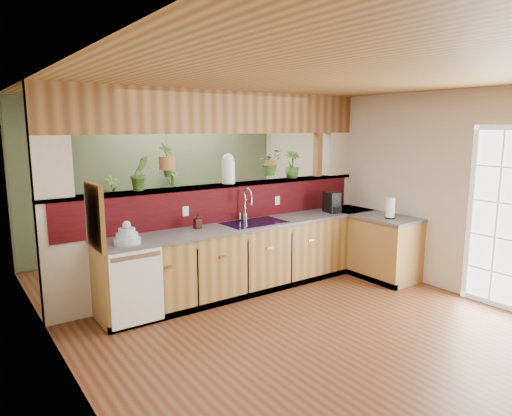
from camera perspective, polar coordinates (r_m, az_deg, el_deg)
ground at (r=5.37m, az=3.65°, el=-13.36°), size 4.60×7.00×0.01m
ceiling at (r=4.95m, az=4.00°, el=15.46°), size 4.60×7.00×0.01m
wall_back at (r=8.00m, az=-12.18°, el=3.86°), size 4.60×0.02×2.60m
wall_left at (r=4.00m, az=-22.80°, el=-2.76°), size 0.02×7.00×2.60m
wall_right at (r=6.67m, az=19.38°, el=2.32°), size 0.02×7.00×2.60m
pass_through_partition at (r=6.12m, az=-3.93°, el=1.19°), size 4.60×0.21×2.60m
pass_through_ledge at (r=6.08m, az=-4.20°, el=2.83°), size 4.60×0.21×0.04m
header_beam at (r=6.04m, az=-4.32°, el=11.86°), size 4.60×0.15×0.55m
sage_backwall at (r=7.98m, az=-12.12°, el=3.85°), size 4.55×0.02×2.55m
countertop at (r=6.36m, az=4.68°, el=-5.34°), size 4.14×1.52×0.90m
dishwasher at (r=5.06m, az=-14.62°, el=-9.63°), size 0.58×0.03×0.82m
navy_sink at (r=6.00m, az=-0.24°, el=-2.56°), size 0.82×0.50×0.18m
french_door at (r=6.04m, az=29.13°, el=-1.56°), size 0.06×1.02×2.16m
framed_print at (r=3.19m, az=-19.47°, el=-1.03°), size 0.04×0.35×0.45m
faucet at (r=6.06m, az=-1.20°, el=0.62°), size 0.20×0.20×0.45m
dish_stack at (r=5.09m, az=-15.81°, el=-3.45°), size 0.28×0.28×0.25m
soap_dispenser at (r=5.66m, az=-7.33°, el=-1.65°), size 0.08×0.09×0.18m
coffee_maker at (r=6.76m, az=9.49°, el=0.61°), size 0.16×0.27×0.30m
paper_towel at (r=6.49m, az=16.44°, el=-0.07°), size 0.14×0.14×0.30m
glass_jar at (r=6.11m, az=-3.48°, el=4.94°), size 0.18×0.18×0.40m
ledge_plant_left at (r=5.56m, az=-14.34°, el=4.22°), size 0.24×0.20×0.41m
ledge_plant_right at (r=6.75m, az=4.52°, el=5.43°), size 0.27×0.27×0.40m
hanging_plant_a at (r=5.68m, az=-11.13°, el=7.23°), size 0.25×0.21×0.53m
hanging_plant_b at (r=6.49m, az=1.77°, el=7.08°), size 0.38×0.34×0.52m
shelving_console at (r=7.76m, az=-13.83°, el=-2.39°), size 1.40×0.52×0.91m
shelf_plant_a at (r=7.48m, az=-17.55°, el=2.26°), size 0.26×0.19×0.45m
shelf_plant_b at (r=7.84m, az=-10.47°, el=3.12°), size 0.37×0.37×0.51m
floor_plant at (r=7.31m, az=-5.46°, el=-3.79°), size 0.71×0.61×0.78m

